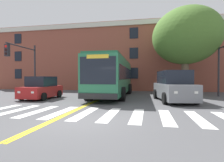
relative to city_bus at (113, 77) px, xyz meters
name	(u,v)px	position (x,y,z in m)	size (l,w,h in m)	color
ground_plane	(83,121)	(0.60, -9.26, -1.80)	(120.00, 120.00, 0.00)	#4C4C4F
crosswalk	(97,114)	(0.78, -7.90, -1.79)	(11.52, 3.38, 0.01)	white
lane_line_yellow_inner	(116,91)	(-0.65, 6.10, -1.79)	(0.12, 36.00, 0.01)	gold
lane_line_yellow_outer	(118,91)	(-0.49, 6.10, -1.79)	(0.12, 36.00, 0.01)	gold
city_bus	(113,77)	(0.00, 0.00, 0.00)	(3.07, 10.61, 3.37)	#28704C
car_red_near_lane	(42,89)	(-5.21, -3.01, -0.98)	(2.04, 3.77, 1.78)	#AD1E1E
car_grey_far_lane	(173,87)	(4.90, -2.65, -0.77)	(2.64, 5.08, 2.17)	slate
traffic_light_far_corner	(24,60)	(-8.33, -1.00, 1.59)	(0.38, 4.07, 5.05)	#28282D
street_tree_curbside_large	(185,36)	(6.84, 2.89, 4.03)	(9.10, 9.23, 8.66)	brown
building_facade	(136,59)	(1.47, 10.70, 2.78)	(42.05, 7.85, 9.14)	brown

